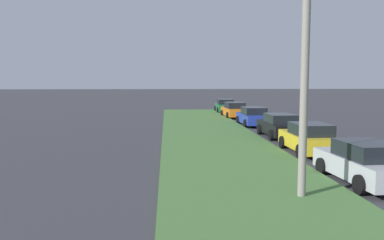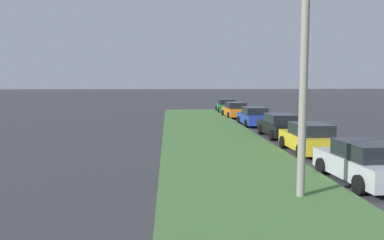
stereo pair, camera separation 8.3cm
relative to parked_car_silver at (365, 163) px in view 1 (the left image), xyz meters
name	(u,v)px [view 1 (the left image)]	position (x,y,z in m)	size (l,w,h in m)	color
grass_median	(232,164)	(3.28, 4.09, -0.66)	(60.00, 6.00, 0.12)	#477238
parked_car_silver	(365,163)	(0.00, 0.00, 0.00)	(4.40, 2.21, 1.47)	#B2B5BA
parked_car_yellow	(309,138)	(5.80, -0.15, 0.00)	(4.31, 2.04, 1.47)	gold
parked_car_black	(280,126)	(11.19, -0.23, 0.00)	(4.35, 2.11, 1.47)	black
parked_car_blue	(253,117)	(17.47, 0.07, 0.00)	(4.35, 2.11, 1.47)	#23389E
parked_car_orange	(234,110)	(24.23, 0.38, 0.00)	(4.38, 2.18, 1.47)	orange
parked_car_green	(225,106)	(30.40, 0.39, 0.00)	(4.33, 2.08, 1.47)	#1E6B38
streetlight	(318,51)	(-1.72, 2.45, 3.67)	(0.44, 2.88, 7.50)	gray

